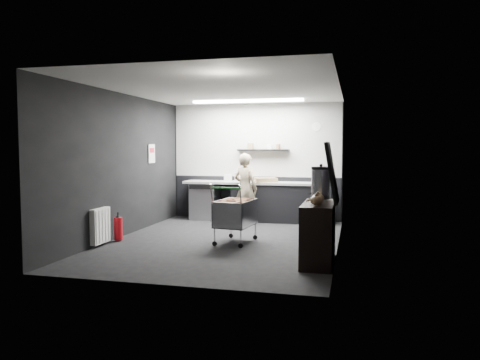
# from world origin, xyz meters

# --- Properties ---
(floor) EXTENTS (5.50, 5.50, 0.00)m
(floor) POSITION_xyz_m (0.00, 0.00, 0.00)
(floor) COLOR black
(floor) RESTS_ON ground
(ceiling) EXTENTS (5.50, 5.50, 0.00)m
(ceiling) POSITION_xyz_m (0.00, 0.00, 2.70)
(ceiling) COLOR silver
(ceiling) RESTS_ON wall_back
(wall_back) EXTENTS (5.50, 0.00, 5.50)m
(wall_back) POSITION_xyz_m (0.00, 2.75, 1.35)
(wall_back) COLOR black
(wall_back) RESTS_ON floor
(wall_front) EXTENTS (5.50, 0.00, 5.50)m
(wall_front) POSITION_xyz_m (0.00, -2.75, 1.35)
(wall_front) COLOR black
(wall_front) RESTS_ON floor
(wall_left) EXTENTS (0.00, 5.50, 5.50)m
(wall_left) POSITION_xyz_m (-2.00, 0.00, 1.35)
(wall_left) COLOR black
(wall_left) RESTS_ON floor
(wall_right) EXTENTS (0.00, 5.50, 5.50)m
(wall_right) POSITION_xyz_m (2.00, 0.00, 1.35)
(wall_right) COLOR black
(wall_right) RESTS_ON floor
(kitchen_wall_panel) EXTENTS (3.95, 0.02, 1.70)m
(kitchen_wall_panel) POSITION_xyz_m (0.00, 2.73, 1.85)
(kitchen_wall_panel) COLOR #B8B7B3
(kitchen_wall_panel) RESTS_ON wall_back
(dado_panel) EXTENTS (3.95, 0.02, 1.00)m
(dado_panel) POSITION_xyz_m (0.00, 2.73, 0.50)
(dado_panel) COLOR black
(dado_panel) RESTS_ON wall_back
(floating_shelf) EXTENTS (1.20, 0.22, 0.04)m
(floating_shelf) POSITION_xyz_m (0.20, 2.62, 1.62)
(floating_shelf) COLOR black
(floating_shelf) RESTS_ON wall_back
(wall_clock) EXTENTS (0.20, 0.03, 0.20)m
(wall_clock) POSITION_xyz_m (1.40, 2.72, 2.15)
(wall_clock) COLOR white
(wall_clock) RESTS_ON wall_back
(poster) EXTENTS (0.02, 0.30, 0.40)m
(poster) POSITION_xyz_m (-1.98, 1.30, 1.55)
(poster) COLOR white
(poster) RESTS_ON wall_left
(poster_red_band) EXTENTS (0.02, 0.22, 0.10)m
(poster_red_band) POSITION_xyz_m (-1.98, 1.30, 1.62)
(poster_red_band) COLOR red
(poster_red_band) RESTS_ON poster
(radiator) EXTENTS (0.10, 0.50, 0.60)m
(radiator) POSITION_xyz_m (-1.94, -0.90, 0.35)
(radiator) COLOR white
(radiator) RESTS_ON wall_left
(ceiling_strip) EXTENTS (2.40, 0.20, 0.04)m
(ceiling_strip) POSITION_xyz_m (0.00, 1.85, 2.67)
(ceiling_strip) COLOR white
(ceiling_strip) RESTS_ON ceiling
(prep_counter) EXTENTS (3.20, 0.61, 0.90)m
(prep_counter) POSITION_xyz_m (0.14, 2.42, 0.46)
(prep_counter) COLOR black
(prep_counter) RESTS_ON floor
(person) EXTENTS (0.66, 0.54, 1.55)m
(person) POSITION_xyz_m (-0.07, 1.97, 0.78)
(person) COLOR beige
(person) RESTS_ON floor
(shopping_cart) EXTENTS (0.65, 0.98, 1.03)m
(shopping_cart) POSITION_xyz_m (0.23, -0.07, 0.49)
(shopping_cart) COLOR silver
(shopping_cart) RESTS_ON floor
(sideboard) EXTENTS (0.50, 1.18, 1.76)m
(sideboard) POSITION_xyz_m (1.77, -1.16, 0.56)
(sideboard) COLOR black
(sideboard) RESTS_ON floor
(fire_extinguisher) EXTENTS (0.15, 0.15, 0.50)m
(fire_extinguisher) POSITION_xyz_m (-1.85, -0.44, 0.24)
(fire_extinguisher) COLOR #B90C14
(fire_extinguisher) RESTS_ON floor
(cardboard_box) EXTENTS (0.59, 0.53, 0.10)m
(cardboard_box) POSITION_xyz_m (0.31, 2.37, 0.95)
(cardboard_box) COLOR olive
(cardboard_box) RESTS_ON prep_counter
(pink_tub) EXTENTS (0.21, 0.21, 0.21)m
(pink_tub) POSITION_xyz_m (-0.32, 2.42, 1.01)
(pink_tub) COLOR silver
(pink_tub) RESTS_ON prep_counter
(white_container) EXTENTS (0.20, 0.16, 0.15)m
(white_container) POSITION_xyz_m (-0.58, 2.37, 0.98)
(white_container) COLOR white
(white_container) RESTS_ON prep_counter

